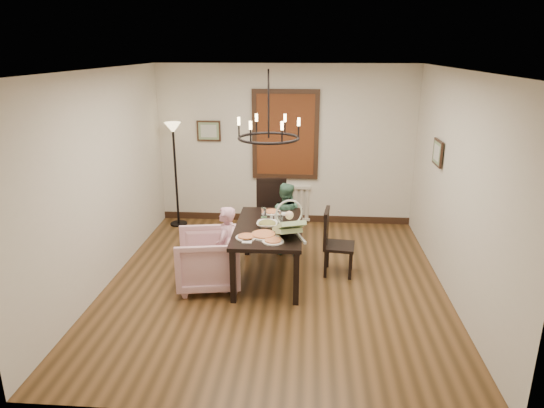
# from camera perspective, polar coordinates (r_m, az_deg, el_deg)

# --- Properties ---
(room_shell) EXTENTS (4.51, 5.00, 2.81)m
(room_shell) POSITION_cam_1_polar(r_m,az_deg,el_deg) (6.50, 0.60, 3.25)
(room_shell) COLOR brown
(room_shell) RESTS_ON ground
(dining_table) EXTENTS (0.92, 1.61, 0.75)m
(dining_table) POSITION_cam_1_polar(r_m,az_deg,el_deg) (6.57, -0.38, -3.31)
(dining_table) COLOR black
(dining_table) RESTS_ON room_shell
(chair_far) EXTENTS (0.53, 0.53, 1.09)m
(chair_far) POSITION_cam_1_polar(r_m,az_deg,el_deg) (7.63, -0.02, -1.21)
(chair_far) COLOR black
(chair_far) RESTS_ON room_shell
(chair_right) EXTENTS (0.46, 0.46, 0.94)m
(chair_right) POSITION_cam_1_polar(r_m,az_deg,el_deg) (6.81, 7.93, -4.48)
(chair_right) COLOR black
(chair_right) RESTS_ON room_shell
(armchair) EXTENTS (0.96, 0.94, 0.76)m
(armchair) POSITION_cam_1_polar(r_m,az_deg,el_deg) (6.50, -7.53, -6.50)
(armchair) COLOR #D4A2B3
(armchair) RESTS_ON room_shell
(elderly_woman) EXTENTS (0.27, 0.37, 0.94)m
(elderly_woman) POSITION_cam_1_polar(r_m,az_deg,el_deg) (6.35, -5.44, -6.09)
(elderly_woman) COLOR #CF92A7
(elderly_woman) RESTS_ON room_shell
(seated_man) EXTENTS (0.51, 0.43, 0.93)m
(seated_man) POSITION_cam_1_polar(r_m,az_deg,el_deg) (7.43, 1.52, -2.40)
(seated_man) COLOR #46755C
(seated_man) RESTS_ON room_shell
(baby_bouncer) EXTENTS (0.52, 0.61, 0.33)m
(baby_bouncer) POSITION_cam_1_polar(r_m,az_deg,el_deg) (6.11, 1.99, -2.47)
(baby_bouncer) COLOR #B6D995
(baby_bouncer) RESTS_ON dining_table
(salad_bowl) EXTENTS (0.34, 0.34, 0.08)m
(salad_bowl) POSITION_cam_1_polar(r_m,az_deg,el_deg) (6.49, -0.57, -2.38)
(salad_bowl) COLOR white
(salad_bowl) RESTS_ON dining_table
(pizza_platter) EXTENTS (0.34, 0.34, 0.04)m
(pizza_platter) POSITION_cam_1_polar(r_m,az_deg,el_deg) (6.19, -0.99, -3.65)
(pizza_platter) COLOR tan
(pizza_platter) RESTS_ON dining_table
(drinking_glass) EXTENTS (0.07, 0.07, 0.14)m
(drinking_glass) POSITION_cam_1_polar(r_m,az_deg,el_deg) (6.52, 1.01, -2.00)
(drinking_glass) COLOR silver
(drinking_glass) RESTS_ON dining_table
(window_blinds) EXTENTS (1.00, 0.03, 1.40)m
(window_blinds) POSITION_cam_1_polar(r_m,az_deg,el_deg) (8.50, 1.59, 8.13)
(window_blinds) COLOR #5C3312
(window_blinds) RESTS_ON room_shell
(radiator) EXTENTS (0.92, 0.12, 0.62)m
(radiator) POSITION_cam_1_polar(r_m,az_deg,el_deg) (8.82, 1.52, 0.13)
(radiator) COLOR silver
(radiator) RESTS_ON room_shell
(picture_back) EXTENTS (0.42, 0.03, 0.36)m
(picture_back) POSITION_cam_1_polar(r_m,az_deg,el_deg) (8.67, -7.45, 8.52)
(picture_back) COLOR black
(picture_back) RESTS_ON room_shell
(picture_right) EXTENTS (0.03, 0.42, 0.36)m
(picture_right) POSITION_cam_1_polar(r_m,az_deg,el_deg) (7.17, 18.91, 5.73)
(picture_right) COLOR black
(picture_right) RESTS_ON room_shell
(floor_lamp) EXTENTS (0.30, 0.30, 1.80)m
(floor_lamp) POSITION_cam_1_polar(r_m,az_deg,el_deg) (8.66, -11.25, 3.23)
(floor_lamp) COLOR black
(floor_lamp) RESTS_ON room_shell
(chandelier) EXTENTS (0.80, 0.80, 0.04)m
(chandelier) POSITION_cam_1_polar(r_m,az_deg,el_deg) (6.22, -0.40, 7.77)
(chandelier) COLOR black
(chandelier) RESTS_ON room_shell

